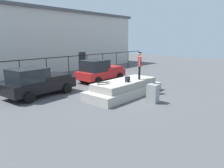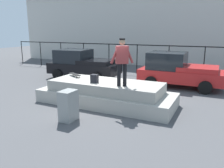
{
  "view_description": "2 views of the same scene",
  "coord_description": "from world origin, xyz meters",
  "px_view_note": "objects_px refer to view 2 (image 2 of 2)",
  "views": [
    {
      "loc": [
        -10.3,
        -8.2,
        3.53
      ],
      "look_at": [
        -0.03,
        0.7,
        0.58
      ],
      "focal_mm": 33.79,
      "sensor_mm": 36.0,
      "label": 1
    },
    {
      "loc": [
        4.23,
        -8.38,
        2.96
      ],
      "look_at": [
        -0.2,
        0.85,
        0.56
      ],
      "focal_mm": 36.7,
      "sensor_mm": 36.0,
      "label": 2
    }
  ],
  "objects_px": {
    "skateboarder": "(122,59)",
    "backpack": "(94,79)",
    "car_red_pickup_mid": "(178,70)",
    "utility_box": "(68,106)",
    "skateboard": "(75,74)",
    "car_black_pickup_near": "(82,64)"
  },
  "relations": [
    {
      "from": "backpack",
      "to": "car_black_pickup_near",
      "type": "bearing_deg",
      "value": -52.12
    },
    {
      "from": "car_red_pickup_mid",
      "to": "car_black_pickup_near",
      "type": "bearing_deg",
      "value": -177.48
    },
    {
      "from": "car_red_pickup_mid",
      "to": "skateboarder",
      "type": "bearing_deg",
      "value": -104.32
    },
    {
      "from": "skateboarder",
      "to": "backpack",
      "type": "relative_size",
      "value": 5.25
    },
    {
      "from": "utility_box",
      "to": "skateboard",
      "type": "bearing_deg",
      "value": 120.6
    },
    {
      "from": "backpack",
      "to": "utility_box",
      "type": "bearing_deg",
      "value": 90.36
    },
    {
      "from": "car_black_pickup_near",
      "to": "car_red_pickup_mid",
      "type": "xyz_separation_m",
      "value": [
        5.83,
        0.26,
        0.0
      ]
    },
    {
      "from": "skateboard",
      "to": "car_red_pickup_mid",
      "type": "relative_size",
      "value": 0.19
    },
    {
      "from": "backpack",
      "to": "car_red_pickup_mid",
      "type": "xyz_separation_m",
      "value": [
        2.4,
        4.67,
        -0.21
      ]
    },
    {
      "from": "skateboard",
      "to": "car_black_pickup_near",
      "type": "relative_size",
      "value": 0.18
    },
    {
      "from": "backpack",
      "to": "skateboard",
      "type": "bearing_deg",
      "value": -25.77
    },
    {
      "from": "skateboard",
      "to": "utility_box",
      "type": "relative_size",
      "value": 0.79
    },
    {
      "from": "skateboarder",
      "to": "backpack",
      "type": "xyz_separation_m",
      "value": [
        -1.2,
        0.05,
        -0.85
      ]
    },
    {
      "from": "utility_box",
      "to": "backpack",
      "type": "bearing_deg",
      "value": 90.79
    },
    {
      "from": "car_red_pickup_mid",
      "to": "utility_box",
      "type": "distance_m",
      "value": 6.88
    },
    {
      "from": "skateboard",
      "to": "utility_box",
      "type": "distance_m",
      "value": 2.89
    },
    {
      "from": "skateboard",
      "to": "car_black_pickup_near",
      "type": "height_order",
      "value": "car_black_pickup_near"
    },
    {
      "from": "skateboarder",
      "to": "utility_box",
      "type": "bearing_deg",
      "value": -124.65
    },
    {
      "from": "skateboarder",
      "to": "skateboard",
      "type": "bearing_deg",
      "value": 164.27
    },
    {
      "from": "skateboarder",
      "to": "skateboard",
      "type": "distance_m",
      "value": 2.86
    },
    {
      "from": "skateboarder",
      "to": "car_red_pickup_mid",
      "type": "relative_size",
      "value": 0.41
    },
    {
      "from": "skateboard",
      "to": "car_red_pickup_mid",
      "type": "xyz_separation_m",
      "value": [
        3.82,
        3.98,
        -0.14
      ]
    }
  ]
}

